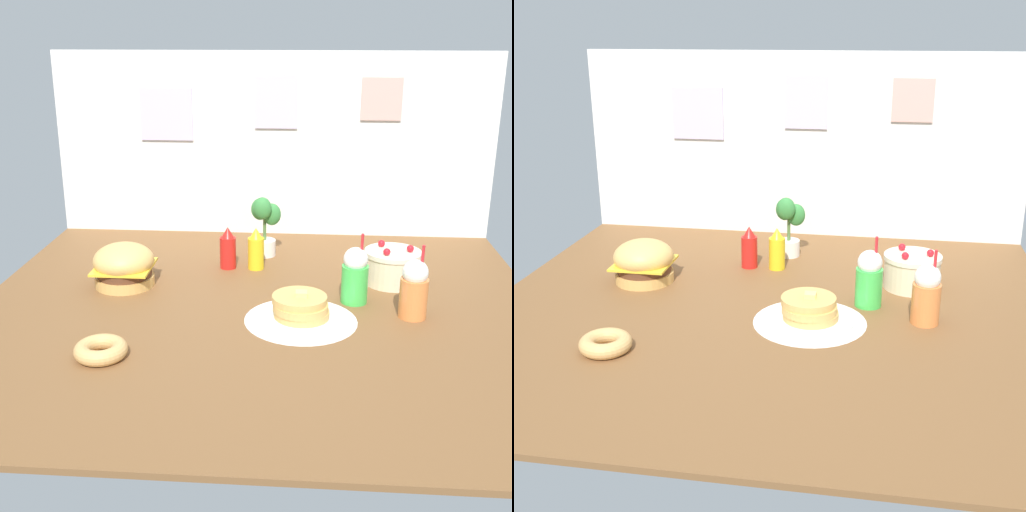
% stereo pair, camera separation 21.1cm
% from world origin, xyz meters
% --- Properties ---
extents(ground_plane, '(2.14, 1.96, 0.02)m').
position_xyz_m(ground_plane, '(0.00, 0.00, -0.01)').
color(ground_plane, brown).
extents(back_wall, '(2.14, 0.04, 0.89)m').
position_xyz_m(back_wall, '(-0.00, 0.97, 0.45)').
color(back_wall, silver).
rests_on(back_wall, ground_plane).
extents(doily_mat, '(0.41, 0.41, 0.00)m').
position_xyz_m(doily_mat, '(0.16, -0.09, 0.00)').
color(doily_mat, white).
rests_on(doily_mat, ground_plane).
extents(burger, '(0.24, 0.24, 0.18)m').
position_xyz_m(burger, '(-0.56, 0.20, 0.08)').
color(burger, '#DBA859').
rests_on(burger, ground_plane).
extents(pancake_stack, '(0.31, 0.31, 0.11)m').
position_xyz_m(pancake_stack, '(0.16, -0.09, 0.04)').
color(pancake_stack, white).
rests_on(pancake_stack, doily_mat).
extents(layer_cake, '(0.23, 0.23, 0.17)m').
position_xyz_m(layer_cake, '(0.53, 0.31, 0.07)').
color(layer_cake, beige).
rests_on(layer_cake, ground_plane).
extents(ketchup_bottle, '(0.07, 0.07, 0.18)m').
position_xyz_m(ketchup_bottle, '(-0.16, 0.44, 0.09)').
color(ketchup_bottle, red).
rests_on(ketchup_bottle, ground_plane).
extents(mustard_bottle, '(0.07, 0.07, 0.18)m').
position_xyz_m(mustard_bottle, '(-0.04, 0.44, 0.09)').
color(mustard_bottle, yellow).
rests_on(mustard_bottle, ground_plane).
extents(cream_soda_cup, '(0.10, 0.10, 0.28)m').
position_xyz_m(cream_soda_cup, '(0.36, 0.10, 0.11)').
color(cream_soda_cup, green).
rests_on(cream_soda_cup, ground_plane).
extents(orange_float_cup, '(0.10, 0.10, 0.28)m').
position_xyz_m(orange_float_cup, '(0.56, -0.03, 0.11)').
color(orange_float_cup, orange).
rests_on(orange_float_cup, ground_plane).
extents(donut_pink_glaze, '(0.17, 0.17, 0.05)m').
position_xyz_m(donut_pink_glaze, '(-0.47, -0.42, 0.03)').
color(donut_pink_glaze, tan).
rests_on(donut_pink_glaze, ground_plane).
extents(potted_plant, '(0.14, 0.11, 0.28)m').
position_xyz_m(potted_plant, '(-0.01, 0.62, 0.15)').
color(potted_plant, white).
rests_on(potted_plant, ground_plane).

